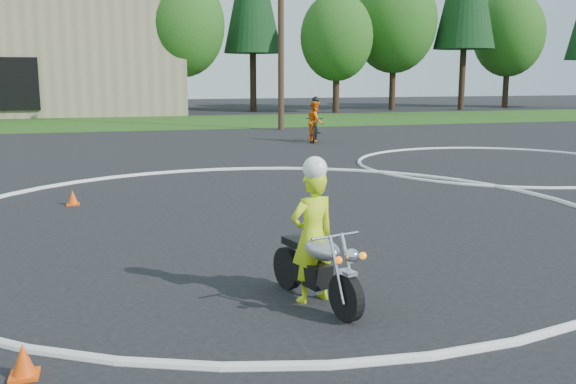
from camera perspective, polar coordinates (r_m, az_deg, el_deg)
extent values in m
plane|color=black|center=(8.72, 3.18, -6.52)|extent=(120.00, 120.00, 0.00)
cube|color=#1E4714|center=(35.09, -11.15, 6.09)|extent=(120.00, 10.00, 0.02)
torus|color=silver|center=(11.50, -1.61, -2.29)|extent=(12.12, 12.12, 0.12)
torus|color=silver|center=(19.32, 18.26, 2.37)|extent=(8.10, 8.10, 0.10)
cylinder|color=black|center=(6.78, 5.21, -9.30)|extent=(0.23, 0.52, 0.51)
cylinder|color=black|center=(7.72, -0.04, -6.78)|extent=(0.23, 0.52, 0.51)
cube|color=black|center=(7.25, 2.22, -7.24)|extent=(0.35, 0.51, 0.26)
ellipsoid|color=silver|center=(7.02, 3.00, -5.08)|extent=(0.44, 0.61, 0.24)
cube|color=black|center=(7.37, 1.15, -4.59)|extent=(0.35, 0.55, 0.09)
cylinder|color=silver|center=(6.69, 4.37, -6.86)|extent=(0.12, 0.30, 0.68)
cylinder|color=white|center=(6.78, 5.43, -6.65)|extent=(0.12, 0.30, 0.68)
cube|color=white|center=(6.68, 5.33, -7.15)|extent=(0.16, 0.21, 0.04)
cylinder|color=silver|center=(6.76, 4.23, -3.91)|extent=(0.58, 0.19, 0.03)
sphere|color=silver|center=(6.57, 5.71, -5.67)|extent=(0.15, 0.15, 0.15)
sphere|color=#FF570C|center=(6.50, 4.53, -6.05)|extent=(0.08, 0.08, 0.08)
sphere|color=orange|center=(6.68, 6.68, -5.65)|extent=(0.08, 0.08, 0.08)
cylinder|color=silver|center=(7.62, 1.67, -7.03)|extent=(0.25, 0.67, 0.07)
imported|color=#C3E518|center=(7.19, 2.19, -3.96)|extent=(0.62, 0.49, 1.51)
sphere|color=white|center=(7.01, 2.41, 2.10)|extent=(0.27, 0.27, 0.27)
imported|color=black|center=(24.54, 2.45, 5.57)|extent=(1.24, 1.89, 0.94)
imported|color=orange|center=(24.51, 2.45, 6.30)|extent=(0.83, 0.92, 1.56)
sphere|color=black|center=(24.47, 2.47, 8.17)|extent=(0.27, 0.27, 0.27)
cone|color=#F64E0C|center=(13.31, -18.59, -0.47)|extent=(0.22, 0.22, 0.30)
cube|color=#F64E0C|center=(13.33, -18.56, -1.04)|extent=(0.24, 0.24, 0.03)
cone|color=#F64E0C|center=(6.05, -22.46, -13.67)|extent=(0.22, 0.22, 0.30)
cube|color=#F64E0C|center=(6.10, -22.37, -14.83)|extent=(0.24, 0.24, 0.03)
cube|color=black|center=(40.15, -23.41, 8.81)|extent=(3.00, 0.16, 3.00)
cylinder|color=#382619|center=(42.17, -9.25, 9.04)|extent=(0.44, 0.44, 3.24)
ellipsoid|color=#1E5116|center=(42.27, -9.41, 14.41)|extent=(5.40, 5.40, 6.48)
cylinder|color=#382619|center=(44.95, -3.11, 9.69)|extent=(0.44, 0.44, 3.96)
cylinder|color=#382619|center=(43.47, 4.29, 8.94)|extent=(0.44, 0.44, 2.88)
ellipsoid|color=#1E5116|center=(43.52, 4.36, 13.58)|extent=(4.80, 4.80, 5.76)
cylinder|color=#382619|center=(47.20, 9.26, 9.39)|extent=(0.44, 0.44, 3.60)
ellipsoid|color=#1E5116|center=(47.34, 9.42, 14.72)|extent=(6.00, 6.00, 7.20)
cylinder|color=#382619|center=(48.63, 15.21, 9.61)|extent=(0.44, 0.44, 4.32)
cylinder|color=#382619|center=(53.00, 18.79, 8.88)|extent=(0.44, 0.44, 3.24)
ellipsoid|color=#1E5116|center=(53.08, 19.04, 13.15)|extent=(5.40, 5.40, 6.48)
cylinder|color=#382619|center=(42.91, -14.76, 8.61)|extent=(0.44, 0.44, 2.88)
ellipsoid|color=#1E5116|center=(42.97, -14.99, 13.31)|extent=(4.80, 4.80, 5.76)
cylinder|color=#473321|center=(30.00, -0.64, 15.12)|extent=(0.28, 0.28, 10.00)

